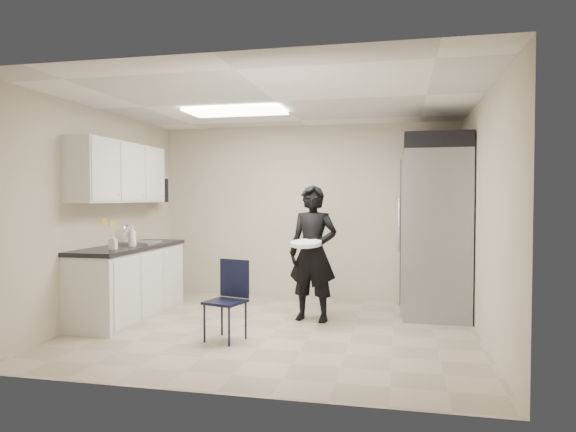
% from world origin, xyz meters
% --- Properties ---
extents(floor, '(4.50, 4.50, 0.00)m').
position_xyz_m(floor, '(0.00, 0.00, 0.00)').
color(floor, tan).
rests_on(floor, ground).
extents(ceiling, '(4.50, 4.50, 0.00)m').
position_xyz_m(ceiling, '(0.00, 0.00, 2.60)').
color(ceiling, silver).
rests_on(ceiling, back_wall).
extents(back_wall, '(4.50, 0.00, 4.50)m').
position_xyz_m(back_wall, '(0.00, 2.00, 1.30)').
color(back_wall, '#BEB19D').
rests_on(back_wall, floor).
extents(left_wall, '(0.00, 4.00, 4.00)m').
position_xyz_m(left_wall, '(-2.25, 0.00, 1.30)').
color(left_wall, '#BEB19D').
rests_on(left_wall, floor).
extents(right_wall, '(0.00, 4.00, 4.00)m').
position_xyz_m(right_wall, '(2.25, 0.00, 1.30)').
color(right_wall, '#BEB19D').
rests_on(right_wall, floor).
extents(ceiling_panel, '(1.20, 0.60, 0.02)m').
position_xyz_m(ceiling_panel, '(-0.60, 0.40, 2.57)').
color(ceiling_panel, white).
rests_on(ceiling_panel, ceiling).
extents(lower_counter, '(0.60, 1.90, 0.86)m').
position_xyz_m(lower_counter, '(-1.95, 0.20, 0.43)').
color(lower_counter, silver).
rests_on(lower_counter, floor).
extents(countertop, '(0.64, 1.95, 0.05)m').
position_xyz_m(countertop, '(-1.95, 0.20, 0.89)').
color(countertop, black).
rests_on(countertop, lower_counter).
extents(sink, '(0.42, 0.40, 0.14)m').
position_xyz_m(sink, '(-1.93, 0.45, 0.87)').
color(sink, gray).
rests_on(sink, countertop).
extents(faucet, '(0.02, 0.02, 0.24)m').
position_xyz_m(faucet, '(-2.13, 0.45, 1.02)').
color(faucet, silver).
rests_on(faucet, countertop).
extents(upper_cabinets, '(0.35, 1.80, 0.75)m').
position_xyz_m(upper_cabinets, '(-2.08, 0.20, 1.83)').
color(upper_cabinets, silver).
rests_on(upper_cabinets, left_wall).
extents(towel_dispenser, '(0.22, 0.30, 0.35)m').
position_xyz_m(towel_dispenser, '(-2.14, 1.35, 1.62)').
color(towel_dispenser, black).
rests_on(towel_dispenser, left_wall).
extents(notice_sticker_left, '(0.00, 0.12, 0.07)m').
position_xyz_m(notice_sticker_left, '(-2.24, 0.10, 1.22)').
color(notice_sticker_left, yellow).
rests_on(notice_sticker_left, left_wall).
extents(notice_sticker_right, '(0.00, 0.12, 0.07)m').
position_xyz_m(notice_sticker_right, '(-2.24, 0.30, 1.18)').
color(notice_sticker_right, yellow).
rests_on(notice_sticker_right, left_wall).
extents(commercial_fridge, '(0.80, 1.35, 2.10)m').
position_xyz_m(commercial_fridge, '(1.83, 1.27, 1.05)').
color(commercial_fridge, gray).
rests_on(commercial_fridge, floor).
extents(fridge_compressor, '(0.80, 1.35, 0.20)m').
position_xyz_m(fridge_compressor, '(1.83, 1.27, 2.20)').
color(fridge_compressor, black).
rests_on(fridge_compressor, commercial_fridge).
extents(folding_chair, '(0.45, 0.45, 0.82)m').
position_xyz_m(folding_chair, '(-0.41, -0.58, 0.41)').
color(folding_chair, black).
rests_on(folding_chair, floor).
extents(man_tuxedo, '(0.67, 0.50, 1.66)m').
position_xyz_m(man_tuxedo, '(0.35, 0.50, 0.83)').
color(man_tuxedo, black).
rests_on(man_tuxedo, floor).
extents(bucket_lid, '(0.42, 0.42, 0.05)m').
position_xyz_m(bucket_lid, '(0.31, 0.26, 0.97)').
color(bucket_lid, white).
rests_on(bucket_lid, man_tuxedo).
extents(soap_bottle_a, '(0.11, 0.11, 0.26)m').
position_xyz_m(soap_bottle_a, '(-1.80, -0.00, 1.04)').
color(soap_bottle_a, silver).
rests_on(soap_bottle_a, countertop).
extents(soap_bottle_b, '(0.09, 0.09, 0.18)m').
position_xyz_m(soap_bottle_b, '(-1.87, -0.31, 1.00)').
color(soap_bottle_b, silver).
rests_on(soap_bottle_b, countertop).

